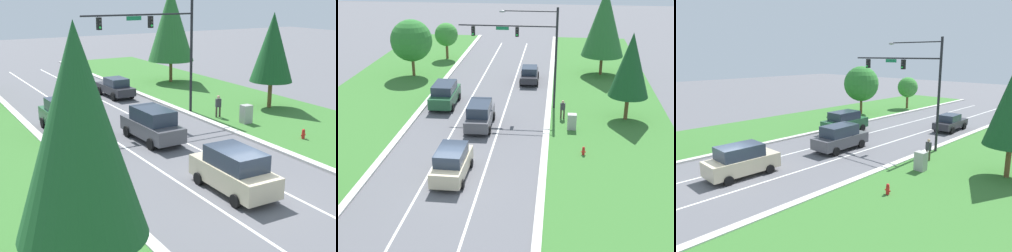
% 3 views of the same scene
% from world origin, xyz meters
% --- Properties ---
extents(ground_plane, '(160.00, 160.00, 0.00)m').
position_xyz_m(ground_plane, '(0.00, 0.00, 0.00)').
color(ground_plane, '#5B5B60').
extents(curb_strip_right, '(0.50, 90.00, 0.15)m').
position_xyz_m(curb_strip_right, '(5.65, 0.00, 0.07)').
color(curb_strip_right, beige).
rests_on(curb_strip_right, ground_plane).
extents(curb_strip_left, '(0.50, 90.00, 0.15)m').
position_xyz_m(curb_strip_left, '(-5.65, 0.00, 0.07)').
color(curb_strip_left, beige).
rests_on(curb_strip_left, ground_plane).
extents(grass_verge_right, '(10.00, 90.00, 0.08)m').
position_xyz_m(grass_verge_right, '(10.90, 0.00, 0.04)').
color(grass_verge_right, '#38702D').
rests_on(grass_verge_right, ground_plane).
extents(lane_stripe_inner_left, '(0.14, 81.00, 0.01)m').
position_xyz_m(lane_stripe_inner_left, '(-1.80, 0.00, 0.00)').
color(lane_stripe_inner_left, white).
rests_on(lane_stripe_inner_left, ground_plane).
extents(lane_stripe_inner_right, '(0.14, 81.00, 0.01)m').
position_xyz_m(lane_stripe_inner_right, '(1.80, 0.00, 0.00)').
color(lane_stripe_inner_right, white).
rests_on(lane_stripe_inner_right, ground_plane).
extents(traffic_signal_mast, '(8.53, 0.41, 8.94)m').
position_xyz_m(traffic_signal_mast, '(3.81, 14.31, 5.92)').
color(traffic_signal_mast, black).
rests_on(traffic_signal_mast, ground_plane).
extents(champagne_suv, '(2.14, 4.62, 2.05)m').
position_xyz_m(champagne_suv, '(-0.17, 0.86, 1.03)').
color(champagne_suv, beige).
rests_on(champagne_suv, ground_plane).
extents(charcoal_sedan, '(2.03, 4.66, 1.70)m').
position_xyz_m(charcoal_sedan, '(3.39, 22.17, 0.85)').
color(charcoal_sedan, '#28282D').
rests_on(charcoal_sedan, ground_plane).
extents(forest_suv, '(2.28, 4.93, 2.12)m').
position_xyz_m(forest_suv, '(-3.78, 14.08, 1.09)').
color(forest_suv, '#235633').
rests_on(forest_suv, ground_plane).
extents(graphite_suv, '(2.22, 4.97, 2.07)m').
position_xyz_m(graphite_suv, '(0.21, 9.43, 1.06)').
color(graphite_suv, '#4C4C51').
rests_on(graphite_suv, ground_plane).
extents(utility_cabinet, '(0.70, 0.60, 1.35)m').
position_xyz_m(utility_cabinet, '(7.63, 9.57, 0.68)').
color(utility_cabinet, '#9E9E99').
rests_on(utility_cabinet, ground_plane).
extents(pedestrian, '(0.42, 0.30, 1.69)m').
position_xyz_m(pedestrian, '(6.89, 11.81, 0.94)').
color(pedestrian, '#42382D').
rests_on(pedestrian, ground_plane).
extents(fire_hydrant, '(0.34, 0.20, 0.70)m').
position_xyz_m(fire_hydrant, '(8.39, 4.95, 0.34)').
color(fire_hydrant, red).
rests_on(fire_hydrant, ground_plane).
extents(conifer_near_right_tree, '(3.29, 3.29, 7.41)m').
position_xyz_m(conifer_near_right_tree, '(12.19, 12.30, 4.76)').
color(conifer_near_right_tree, brown).
rests_on(conifer_near_right_tree, ground_plane).
extents(oak_near_left_tree, '(4.47, 4.47, 6.18)m').
position_xyz_m(oak_near_left_tree, '(-9.41, 22.92, 3.94)').
color(oak_near_left_tree, brown).
rests_on(oak_near_left_tree, ground_plane).
extents(conifer_far_right_tree, '(4.56, 4.56, 9.51)m').
position_xyz_m(conifer_far_right_tree, '(11.04, 25.71, 5.85)').
color(conifer_far_right_tree, brown).
rests_on(conifer_far_right_tree, ground_plane).
extents(oak_far_left_tree, '(2.82, 2.82, 4.49)m').
position_xyz_m(oak_far_left_tree, '(-7.44, 30.62, 3.06)').
color(oak_far_left_tree, brown).
rests_on(oak_far_left_tree, ground_plane).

